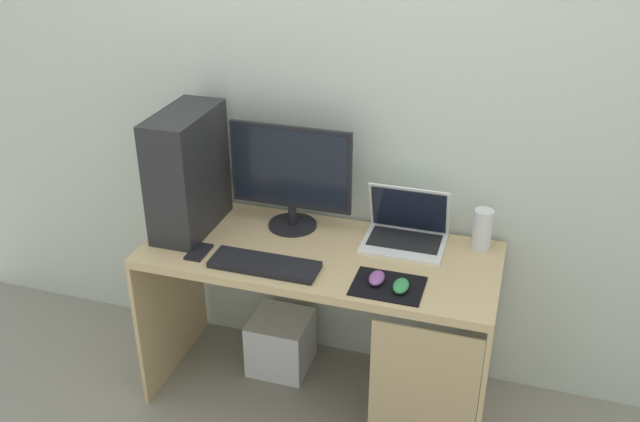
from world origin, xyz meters
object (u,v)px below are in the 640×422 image
object	(u,v)px
mouse_right	(401,286)
monitor	(291,176)
pc_tower	(188,172)
laptop	(406,231)
mouse_left	(377,278)
subwoofer	(281,342)
keyboard	(265,265)
speaker	(482,230)
cell_phone	(199,252)

from	to	relation	value
mouse_right	monitor	bearing A→B (deg)	147.57
pc_tower	laptop	bearing A→B (deg)	9.00
mouse_left	subwoofer	size ratio (longest dim) A/B	0.37
subwoofer	monitor	bearing A→B (deg)	35.11
keyboard	mouse_right	xyz separation A→B (m)	(0.53, -0.00, 0.01)
keyboard	subwoofer	distance (m)	0.68
laptop	subwoofer	size ratio (longest dim) A/B	1.25
subwoofer	mouse_left	bearing A→B (deg)	-29.47
mouse_right	subwoofer	world-z (taller)	mouse_right
speaker	monitor	bearing A→B (deg)	-175.97
keyboard	mouse_right	world-z (taller)	mouse_right
monitor	mouse_right	world-z (taller)	monitor
pc_tower	cell_phone	distance (m)	0.34
mouse_right	subwoofer	distance (m)	0.90
pc_tower	mouse_left	bearing A→B (deg)	-12.95
pc_tower	laptop	size ratio (longest dim) A/B	1.56
pc_tower	subwoofer	world-z (taller)	pc_tower
laptop	mouse_right	bearing A→B (deg)	-81.29
monitor	mouse_left	world-z (taller)	monitor
laptop	speaker	world-z (taller)	laptop
monitor	keyboard	distance (m)	0.40
cell_phone	mouse_left	bearing A→B (deg)	-0.17
pc_tower	mouse_right	bearing A→B (deg)	-13.13
speaker	keyboard	size ratio (longest dim) A/B	0.41
laptop	subwoofer	distance (m)	0.83
monitor	cell_phone	bearing A→B (deg)	-131.81
laptop	mouse_left	size ratio (longest dim) A/B	3.40
laptop	pc_tower	bearing A→B (deg)	-171.00
keyboard	cell_phone	bearing A→B (deg)	175.59
speaker	keyboard	distance (m)	0.87
mouse_left	subwoofer	world-z (taller)	mouse_left
subwoofer	keyboard	bearing A→B (deg)	-78.77
laptop	speaker	size ratio (longest dim) A/B	1.91
laptop	speaker	bearing A→B (deg)	7.03
laptop	mouse_right	distance (m)	0.36
monitor	subwoofer	world-z (taller)	monitor
speaker	mouse_left	distance (m)	0.50
mouse_right	subwoofer	size ratio (longest dim) A/B	0.37
mouse_right	keyboard	bearing A→B (deg)	179.46
monitor	mouse_left	xyz separation A→B (m)	(0.44, -0.32, -0.21)
monitor	mouse_right	size ratio (longest dim) A/B	5.33
monitor	speaker	distance (m)	0.79
pc_tower	monitor	world-z (taller)	pc_tower
mouse_left	mouse_right	xyz separation A→B (m)	(0.09, -0.02, 0.00)
speaker	subwoofer	xyz separation A→B (m)	(-0.83, -0.09, -0.68)
cell_phone	subwoofer	world-z (taller)	cell_phone
laptop	cell_phone	xyz separation A→B (m)	(-0.76, -0.33, -0.04)
monitor	cell_phone	size ratio (longest dim) A/B	3.94
subwoofer	laptop	bearing A→B (deg)	5.89
monitor	keyboard	bearing A→B (deg)	-88.82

